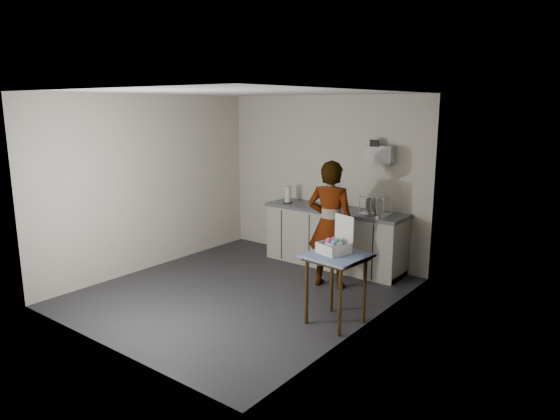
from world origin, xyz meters
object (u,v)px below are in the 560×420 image
Objects in this scene: standing_man at (330,225)px; soda_can at (334,205)px; dish_rack at (375,210)px; side_table at (336,263)px; soap_bottle at (325,197)px; kitchen_counter at (334,239)px; paper_towel at (288,195)px; dark_bottle at (325,199)px; bakery_box at (335,245)px.

standing_man is 0.87m from soda_can.
soda_can is 0.68m from dish_rack.
side_table is 2.49× the size of soap_bottle.
kitchen_counter is at bearing -76.05° from standing_man.
paper_towel is at bearing -177.80° from dish_rack.
dark_bottle is 0.90m from dish_rack.
soda_can is 0.27× the size of dish_rack.
dish_rack is at bearing 109.22° from side_table.
dish_rack reaches higher than paper_towel.
bakery_box reaches higher than dark_bottle.
side_table is 2.14m from soap_bottle.
soap_bottle is 0.83m from dish_rack.
kitchen_counter is at bearing 95.61° from soda_can.
kitchen_counter is at bearing 177.05° from dish_rack.
kitchen_counter is 0.67m from soap_bottle.
dish_rack is (0.27, 0.76, 0.10)m from standing_man.
bakery_box is at bearing -58.74° from kitchen_counter.
dish_rack is at bearing -0.46° from soda_can.
kitchen_counter is at bearing 127.54° from side_table.
standing_man is 6.53× the size of paper_towel.
bakery_box is at bearing -77.77° from dish_rack.
side_table is at bearing -57.80° from soda_can.
paper_towel is at bearing -175.62° from soda_can.
side_table is 2.07m from soda_can.
soda_can is at bearing -84.39° from kitchen_counter.
soap_bottle is (-0.55, 0.72, 0.20)m from standing_man.
kitchen_counter is at bearing 138.02° from bakery_box.
side_table is 1.96× the size of bakery_box.
soap_bottle reaches higher than side_table.
soda_can is at bearing 138.39° from bakery_box.
standing_man is 1.05m from dark_bottle.
bakery_box is (1.05, -1.70, -0.05)m from soda_can.
side_table is 0.47× the size of standing_man.
bakery_box is (1.26, -1.78, -0.10)m from dark_bottle.
kitchen_counter is at bearing 27.01° from soap_bottle.
kitchen_counter is 2.74× the size of side_table.
dish_rack is (0.68, -0.01, 0.01)m from soda_can.
soap_bottle is at bearing 142.45° from bakery_box.
side_table is 7.41× the size of soda_can.
soda_can is (0.14, 0.04, -0.11)m from soap_bottle.
side_table is at bearing -22.89° from bakery_box.
paper_towel is 0.64× the size of bakery_box.
soap_bottle is at bearing 1.77° from paper_towel.
standing_man is 0.93m from soap_bottle.
soap_bottle is 0.68m from paper_towel.
standing_man is at bearing -62.57° from kitchen_counter.
paper_towel reaches higher than kitchen_counter.
soap_bottle reaches higher than dark_bottle.
dark_bottle is 0.80× the size of paper_towel.
soap_bottle is 0.79× the size of bakery_box.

